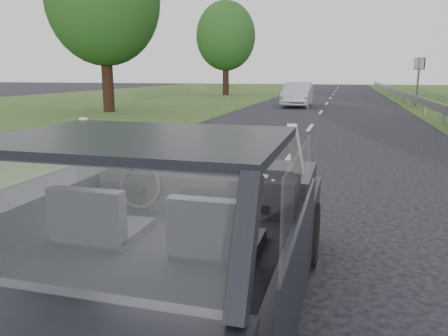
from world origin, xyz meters
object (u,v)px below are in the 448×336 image
Objects in this scene: cat at (215,165)px; other_car at (298,94)px; highway_sign at (418,82)px; subject_car at (172,230)px.

other_car reaches higher than cat.
other_car is at bearing 173.55° from highway_sign.
cat is at bearing 76.61° from subject_car.
other_car is 1.54× the size of highway_sign.
cat is 0.20× the size of highway_sign.
subject_car is 1.01× the size of other_car.
highway_sign reaches higher than subject_car.
other_car is at bearing 96.99° from cat.
cat is (0.14, 0.59, 0.35)m from subject_car.
cat is at bearing -124.82° from highway_sign.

